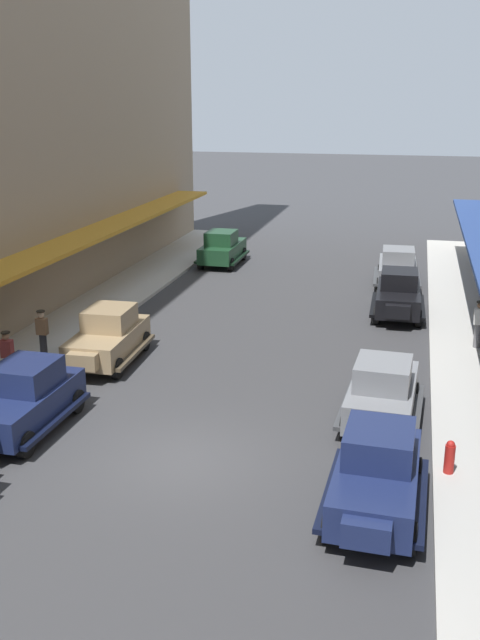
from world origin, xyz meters
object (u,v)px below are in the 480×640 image
parked_car_1 (398,267)px  parked_car_3 (398,293)px  parked_car_0 (24,397)px  parked_car_7 (222,247)px  parked_car_5 (108,335)px  pedestrian_2 (8,357)px  parked_car_2 (383,390)px  pedestrian_0 (479,324)px  fire_hydrant (450,457)px  parked_car_6 (377,471)px  pedestrian_1 (42,334)px

parked_car_1 → parked_car_3: bearing=-87.7°
parked_car_0 → parked_car_7: 20.47m
parked_car_5 → pedestrian_2: bearing=-125.1°
parked_car_2 → pedestrian_2: (-11.21, -0.29, 0.07)m
parked_car_3 → parked_car_5: bearing=-140.0°
parked_car_3 → pedestrian_0: size_ratio=2.57×
parked_car_0 → fire_hydrant: (10.96, 0.00, -0.38)m
parked_car_1 → parked_car_2: (0.10, -15.26, 0.00)m
fire_hydrant → pedestrian_2: size_ratio=0.49×
parked_car_1 → parked_car_6: bearing=-89.4°
pedestrian_1 → parked_car_0: bearing=-66.9°
parked_car_7 → parked_car_6: bearing=-67.1°
parked_car_6 → parked_car_7: same height
parked_car_3 → pedestrian_2: (-11.30, -10.67, 0.07)m
fire_hydrant → pedestrian_0: 9.47m
parked_car_1 → parked_car_7: (-9.19, 2.43, 0.00)m
parked_car_5 → pedestrian_0: size_ratio=2.58×
parked_car_7 → fire_hydrant: size_ratio=5.20×
parked_car_1 → parked_car_3: size_ratio=1.00×
parked_car_7 → pedestrian_2: (-1.92, -17.99, 0.07)m
parked_car_6 → pedestrian_2: (-11.33, 4.28, 0.07)m
pedestrian_0 → pedestrian_1: same height
fire_hydrant → pedestrian_1: size_ratio=0.49×
parked_car_2 → pedestrian_2: 11.21m
fire_hydrant → parked_car_2: bearing=121.6°
parked_car_2 → parked_car_0: bearing=-163.3°
parked_car_6 → fire_hydrant: parked_car_6 is taller
parked_car_6 → pedestrian_1: (-11.40, 6.56, 0.07)m
parked_car_3 → pedestrian_0: (2.85, -3.77, 0.07)m
parked_car_0 → pedestrian_1: parked_car_0 is taller
parked_car_6 → parked_car_3: bearing=90.1°
parked_car_1 → parked_car_6: (0.22, -19.84, 0.00)m
parked_car_7 → pedestrian_1: (-1.99, -15.71, 0.07)m
parked_car_5 → parked_car_6: same height
parked_car_3 → parked_car_6: 14.95m
parked_car_5 → fire_hydrant: 12.15m
parked_car_7 → parked_car_1: bearing=-14.8°
parked_car_1 → parked_car_0: bearing=-116.9°
parked_car_6 → fire_hydrant: size_ratio=5.24×
parked_car_1 → parked_car_6: 19.84m
parked_car_5 → parked_car_6: (9.31, -7.16, 0.00)m
fire_hydrant → parked_car_1: bearing=95.7°
parked_car_6 → parked_car_7: size_ratio=1.01×
parked_car_3 → pedestrian_2: bearing=-136.7°
parked_car_3 → pedestrian_2: size_ratio=2.57×
parked_car_3 → pedestrian_1: parked_car_3 is taller
parked_car_0 → pedestrian_1: bearing=113.1°
parked_car_0 → parked_car_6: (9.37, -1.80, 0.00)m
parked_car_3 → pedestrian_2: parked_car_3 is taller
parked_car_2 → parked_car_3: size_ratio=1.01×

